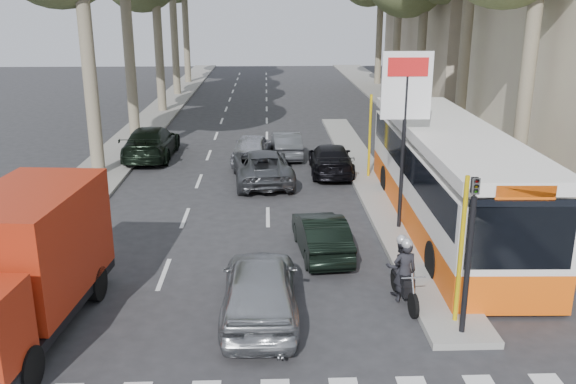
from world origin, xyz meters
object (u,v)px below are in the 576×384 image
silver_hatchback (260,288)px  city_bus (446,174)px  red_truck (22,263)px  dark_hatchback (321,235)px  motorcycle (403,271)px

silver_hatchback → city_bus: city_bus is taller
silver_hatchback → red_truck: (-5.07, -0.44, 0.87)m
red_truck → city_bus: (10.97, 6.33, 0.13)m
dark_hatchback → city_bus: city_bus is taller
city_bus → motorcycle: city_bus is taller
red_truck → motorcycle: red_truck is taller
dark_hatchback → motorcycle: (1.71, -2.91, 0.17)m
red_truck → city_bus: city_bus is taller
dark_hatchback → motorcycle: motorcycle is taller
silver_hatchback → motorcycle: size_ratio=2.19×
dark_hatchback → city_bus: bearing=-157.3°
silver_hatchback → city_bus: size_ratio=0.34×
silver_hatchback → dark_hatchback: size_ratio=1.20×
silver_hatchback → motorcycle: bearing=-167.4°
dark_hatchback → silver_hatchback: bearing=59.5°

